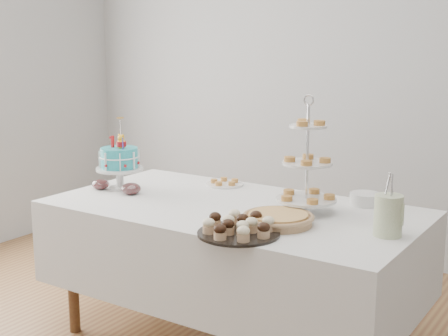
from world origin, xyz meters
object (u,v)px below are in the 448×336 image
Objects in this scene: birthday_cake at (120,170)px; pastry_plate at (225,183)px; cupcake_tray at (239,226)px; jam_bowl_a at (131,189)px; pie at (278,218)px; jam_bowl_b at (101,185)px; tiered_stand at (307,164)px; utensil_pitcher at (388,214)px; plate_stack at (365,199)px; table at (233,248)px.

birthday_cake is 0.62m from pastry_plate.
pastry_plate is (0.45, 0.41, -0.10)m from birthday_cake.
cupcake_tray is 3.33× the size of jam_bowl_a.
birthday_cake is 1.86× the size of pastry_plate.
pastry_plate is (-0.65, 0.54, -0.02)m from pie.
jam_bowl_b is (-1.20, 0.06, -0.00)m from pie.
jam_bowl_a is (-0.98, -0.20, -0.21)m from tiered_stand.
jam_bowl_b is at bearing -170.28° from tiered_stand.
plate_stack is at bearing 125.96° from utensil_pitcher.
tiered_stand is 5.97× the size of jam_bowl_b.
tiered_stand is at bearing 15.67° from table.
jam_bowl_a reaches higher than plate_stack.
plate_stack is (0.20, 0.30, -0.21)m from tiered_stand.
tiered_stand is (0.08, 0.50, 0.20)m from cupcake_tray.
birthday_cake reaches higher than jam_bowl_a.
pie is 0.97m from jam_bowl_a.
cupcake_tray is 3.75× the size of jam_bowl_b.
pastry_plate is 1.22m from utensil_pitcher.
pastry_plate is at bearing 140.33° from pie.
utensil_pitcher is (1.45, 0.05, 0.07)m from jam_bowl_a.
jam_bowl_a is at bearing -123.54° from pastry_plate.
pie is 1.51× the size of pastry_plate.
jam_bowl_b is (-1.13, 0.30, -0.01)m from cupcake_tray.
cupcake_tray is at bearing -99.32° from tiered_stand.
jam_bowl_b is at bearing 176.91° from pie.
pie is 2.10× the size of plate_stack.
table is 0.47m from pie.
pie reaches higher than table.
cupcake_tray is 0.24m from pie.
cupcake_tray reaches higher than pastry_plate.
jam_bowl_b is (-0.23, -0.00, -0.00)m from jam_bowl_a.
utensil_pitcher reaches higher than jam_bowl_b.
tiered_stand is 0.75m from pastry_plate.
birthday_cake is at bearing 160.79° from cupcake_tray.
table is at bearing 7.03° from jam_bowl_b.
plate_stack is 0.86m from pastry_plate.
jam_bowl_b is at bearing -160.28° from plate_stack.
table is at bearing -144.72° from plate_stack.
pastry_plate is at bearing 128.37° from table.
tiered_stand is (0.37, 0.10, 0.47)m from table.
utensil_pitcher is (1.68, 0.05, 0.07)m from jam_bowl_b.
pastry_plate is at bearing 56.46° from jam_bowl_a.
pie is (0.07, 0.23, -0.01)m from cupcake_tray.
jam_bowl_b is (-0.84, -0.10, 0.25)m from table.
cupcake_tray is at bearing -143.22° from utensil_pitcher.
pastry_plate is (-0.86, -0.03, -0.02)m from plate_stack.
cupcake_tray is at bearing -18.48° from jam_bowl_a.
cupcake_tray reaches higher than jam_bowl_a.
cupcake_tray is at bearing -19.07° from birthday_cake.
tiered_stand reaches higher than pastry_plate.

